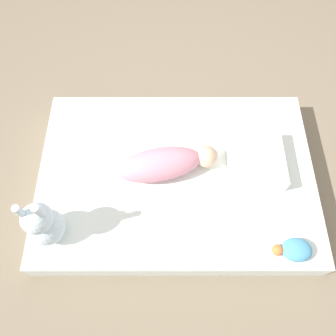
{
  "coord_description": "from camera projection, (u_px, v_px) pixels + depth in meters",
  "views": [
    {
      "loc": [
        0.05,
        0.77,
        1.76
      ],
      "look_at": [
        0.05,
        -0.01,
        0.2
      ],
      "focal_mm": 35.0,
      "sensor_mm": 36.0,
      "label": 1
    }
  ],
  "objects": [
    {
      "name": "turtle_plush",
      "position": [
        294.0,
        250.0,
        1.56
      ],
      "size": [
        0.19,
        0.12,
        0.07
      ],
      "color": "#4C99C6",
      "rests_on": "bed_mattress"
    },
    {
      "name": "bunny_plush",
      "position": [
        43.0,
        224.0,
        1.51
      ],
      "size": [
        0.17,
        0.17,
        0.36
      ],
      "color": "silver",
      "rests_on": "bed_mattress"
    },
    {
      "name": "ground_plane",
      "position": [
        176.0,
        184.0,
        1.92
      ],
      "size": [
        12.0,
        12.0,
        0.0
      ],
      "primitive_type": "plane",
      "color": "#7A6B56"
    },
    {
      "name": "swaddled_baby",
      "position": [
        165.0,
        164.0,
        1.72
      ],
      "size": [
        0.55,
        0.27,
        0.16
      ],
      "rotation": [
        0.0,
        0.0,
        3.34
      ],
      "color": "pink",
      "rests_on": "bed_mattress"
    },
    {
      "name": "bed_mattress",
      "position": [
        176.0,
        179.0,
        1.85
      ],
      "size": [
        1.5,
        1.03,
        0.15
      ],
      "color": "white",
      "rests_on": "ground_plane"
    },
    {
      "name": "pillow",
      "position": [
        255.0,
        160.0,
        1.76
      ],
      "size": [
        0.29,
        0.33,
        0.1
      ],
      "color": "white",
      "rests_on": "bed_mattress"
    }
  ]
}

